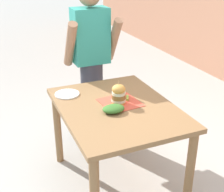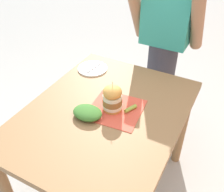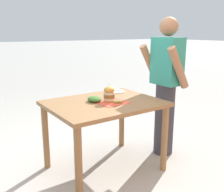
{
  "view_description": "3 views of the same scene",
  "coord_description": "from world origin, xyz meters",
  "views": [
    {
      "loc": [
        -0.93,
        -2.11,
        1.94
      ],
      "look_at": [
        0.0,
        0.1,
        0.84
      ],
      "focal_mm": 50.0,
      "sensor_mm": 36.0,
      "label": 1
    },
    {
      "loc": [
        0.61,
        -1.04,
        1.83
      ],
      "look_at": [
        0.0,
        0.1,
        0.84
      ],
      "focal_mm": 42.0,
      "sensor_mm": 36.0,
      "label": 2
    },
    {
      "loc": [
        2.28,
        -1.47,
        1.52
      ],
      "look_at": [
        0.0,
        0.1,
        0.84
      ],
      "focal_mm": 42.0,
      "sensor_mm": 36.0,
      "label": 3
    }
  ],
  "objects": [
    {
      "name": "side_plate_with_forks",
      "position": [
        -0.32,
        0.38,
        0.8
      ],
      "size": [
        0.22,
        0.22,
        0.02
      ],
      "color": "white",
      "rests_on": "patio_table"
    },
    {
      "name": "diner_across_table",
      "position": [
        0.08,
        0.84,
        0.88
      ],
      "size": [
        0.55,
        0.35,
        1.69
      ],
      "color": "#33333D",
      "rests_on": "ground"
    },
    {
      "name": "patio_table",
      "position": [
        0.0,
        0.0,
        0.67
      ],
      "size": [
        0.91,
        1.18,
        0.79
      ],
      "color": "olive",
      "rests_on": "ground"
    },
    {
      "name": "ground_plane",
      "position": [
        0.0,
        0.0,
        0.0
      ],
      "size": [
        80.0,
        80.0,
        0.0
      ],
      "primitive_type": "plane",
      "color": "#ADAAA3"
    },
    {
      "name": "sandwich",
      "position": [
        0.03,
        0.04,
        0.88
      ],
      "size": [
        0.12,
        0.12,
        0.2
      ],
      "color": "gold",
      "rests_on": "serving_paper"
    },
    {
      "name": "side_salad",
      "position": [
        -0.06,
        -0.08,
        0.82
      ],
      "size": [
        0.18,
        0.14,
        0.06
      ],
      "primitive_type": "ellipsoid",
      "color": "#386B28",
      "rests_on": "patio_table"
    },
    {
      "name": "serving_paper",
      "position": [
        0.05,
        0.05,
        0.79
      ],
      "size": [
        0.34,
        0.34,
        0.0
      ],
      "primitive_type": "cube",
      "rotation": [
        0.0,
        0.0,
        0.09
      ],
      "color": "#D64C38",
      "rests_on": "patio_table"
    },
    {
      "name": "pickle_spear",
      "position": [
        0.14,
        0.08,
        0.81
      ],
      "size": [
        0.06,
        0.09,
        0.02
      ],
      "primitive_type": "cylinder",
      "rotation": [
        0.0,
        1.57,
        1.13
      ],
      "color": "#8EA83D",
      "rests_on": "serving_paper"
    }
  ]
}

